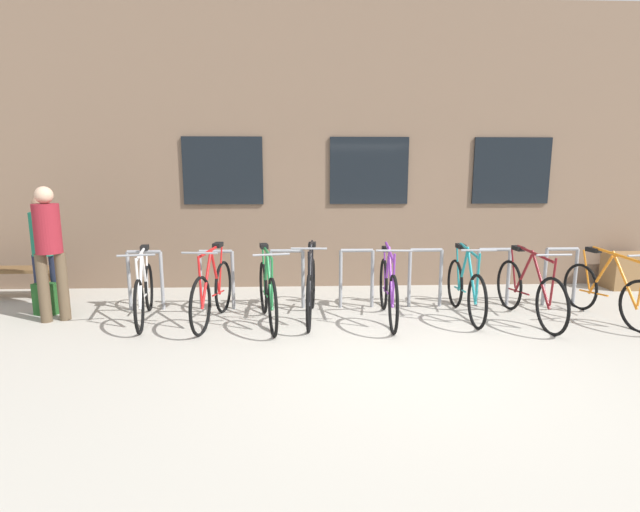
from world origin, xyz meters
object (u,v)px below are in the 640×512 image
at_px(bicycle_orange, 608,292).
at_px(person_browsing, 49,245).
at_px(person_by_bench, 44,246).
at_px(bicycle_teal, 465,288).
at_px(bicycle_green, 268,293).
at_px(bicycle_red, 213,292).
at_px(bicycle_purple, 388,290).
at_px(bicycle_white, 144,292).
at_px(planter_box, 627,271).
at_px(backpack, 46,299).
at_px(bicycle_maroon, 529,291).
at_px(wooden_bench, 6,276).
at_px(bicycle_black, 311,289).

xyz_separation_m(bicycle_orange, person_browsing, (-7.33, 0.22, 0.65)).
bearing_deg(person_by_bench, bicycle_teal, -4.50).
bearing_deg(bicycle_green, person_browsing, 176.42).
distance_m(bicycle_red, bicycle_purple, 2.31).
bearing_deg(bicycle_white, person_by_bench, 162.57).
relative_size(bicycle_red, bicycle_teal, 1.00).
bearing_deg(planter_box, person_by_bench, -173.94).
xyz_separation_m(bicycle_white, bicycle_purple, (3.23, -0.10, 0.02)).
xyz_separation_m(person_browsing, backpack, (-0.27, 0.29, -0.80)).
bearing_deg(bicycle_orange, bicycle_white, 177.98).
height_order(bicycle_white, person_by_bench, person_by_bench).
distance_m(bicycle_maroon, wooden_bench, 7.69).
distance_m(bicycle_teal, person_by_bench, 5.82).
distance_m(bicycle_white, backpack, 1.48).
distance_m(bicycle_teal, wooden_bench, 6.89).
distance_m(bicycle_orange, bicycle_maroon, 1.07).
bearing_deg(planter_box, bicycle_red, -167.00).
xyz_separation_m(bicycle_white, bicycle_maroon, (5.09, -0.20, 0.01)).
relative_size(bicycle_green, wooden_bench, 1.03).
height_order(bicycle_green, planter_box, bicycle_green).
xyz_separation_m(bicycle_red, bicycle_maroon, (4.17, -0.09, -0.01)).
distance_m(bicycle_black, bicycle_teal, 2.10).
distance_m(bicycle_green, bicycle_orange, 4.52).
bearing_deg(bicycle_green, backpack, 171.36).
relative_size(bicycle_red, bicycle_green, 0.99).
bearing_deg(bicycle_maroon, person_browsing, 178.14).
distance_m(bicycle_white, bicycle_teal, 4.31).
bearing_deg(bicycle_red, person_by_bench, 166.49).
xyz_separation_m(bicycle_teal, bicycle_orange, (1.85, -0.22, -0.01)).
relative_size(bicycle_white, bicycle_maroon, 0.92).
height_order(bicycle_red, wooden_bench, bicycle_red).
bearing_deg(bicycle_black, person_by_bench, 173.04).
bearing_deg(backpack, bicycle_black, 15.92).
bearing_deg(bicycle_orange, bicycle_purple, 177.73).
bearing_deg(person_browsing, bicycle_teal, 0.04).
xyz_separation_m(bicycle_white, person_by_bench, (-1.47, 0.46, 0.56)).
relative_size(bicycle_white, backpack, 3.80).
xyz_separation_m(bicycle_orange, bicycle_maroon, (-1.07, 0.02, 0.02)).
xyz_separation_m(bicycle_maroon, backpack, (-6.52, 0.50, -0.17)).
bearing_deg(bicycle_orange, backpack, 176.14).
bearing_deg(bicycle_maroon, bicycle_teal, 165.08).
relative_size(bicycle_black, bicycle_purple, 0.99).
distance_m(bicycle_maroon, backpack, 6.54).
bearing_deg(planter_box, backpack, -172.87).
bearing_deg(bicycle_teal, bicycle_maroon, -14.92).
height_order(bicycle_teal, wooden_bench, bicycle_teal).
bearing_deg(bicycle_black, bicycle_maroon, -4.24).
height_order(bicycle_orange, planter_box, bicycle_orange).
height_order(person_browsing, backpack, person_browsing).
relative_size(person_browsing, planter_box, 2.52).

